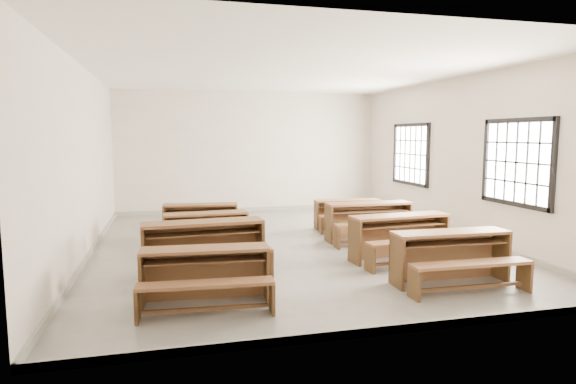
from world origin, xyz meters
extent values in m
plane|color=gray|center=(0.00, 0.00, 0.00)|extent=(8.50, 8.50, 0.00)
cube|color=white|center=(0.00, 0.00, 3.18)|extent=(7.00, 8.50, 0.05)
cube|color=beige|center=(0.00, 4.22, 1.60)|extent=(7.00, 0.05, 3.20)
cube|color=beige|center=(0.00, -4.22, 1.60)|extent=(7.00, 0.05, 3.20)
cube|color=beige|center=(-3.48, 0.00, 1.60)|extent=(0.05, 8.50, 3.20)
cube|color=beige|center=(3.48, 0.00, 1.60)|extent=(0.05, 8.50, 3.20)
cube|color=gray|center=(0.00, 4.23, 0.05)|extent=(7.00, 0.04, 0.10)
cube|color=gray|center=(0.00, -4.23, 0.05)|extent=(7.00, 0.04, 0.10)
cube|color=gray|center=(-3.48, 0.00, 0.05)|extent=(0.04, 8.50, 0.10)
cube|color=gray|center=(3.48, 0.00, 0.05)|extent=(0.04, 8.50, 0.10)
cube|color=white|center=(3.47, -1.80, 1.60)|extent=(0.02, 1.50, 1.30)
cube|color=black|center=(3.45, -1.80, 2.29)|extent=(0.06, 1.62, 0.08)
cube|color=black|center=(3.45, -1.80, 0.91)|extent=(0.06, 1.62, 0.08)
cube|color=black|center=(3.45, -2.59, 1.60)|extent=(0.06, 0.08, 1.46)
cube|color=black|center=(3.45, -1.01, 1.60)|extent=(0.06, 0.08, 1.46)
cube|color=white|center=(3.47, 1.80, 1.60)|extent=(0.02, 1.50, 1.30)
cube|color=black|center=(3.45, 1.80, 2.29)|extent=(0.06, 1.62, 0.08)
cube|color=black|center=(3.45, 1.80, 0.91)|extent=(0.06, 1.62, 0.08)
cube|color=black|center=(3.45, 1.01, 1.60)|extent=(0.06, 0.08, 1.46)
cube|color=black|center=(3.45, 2.59, 1.60)|extent=(0.06, 0.08, 1.46)
cube|color=brown|center=(-1.74, -2.82, 0.67)|extent=(1.56, 0.49, 0.04)
cube|color=brown|center=(-1.73, -2.65, 0.33)|extent=(1.54, 0.14, 0.65)
cube|color=#4D341A|center=(-2.49, -2.77, 0.33)|extent=(0.06, 0.39, 0.65)
cube|color=#4D341A|center=(-0.99, -2.87, 0.33)|extent=(0.06, 0.39, 0.65)
cube|color=#4D341A|center=(-1.74, -2.84, 0.54)|extent=(1.44, 0.38, 0.02)
cube|color=brown|center=(-1.77, -3.29, 0.38)|extent=(1.55, 0.37, 0.04)
cube|color=#4D341A|center=(-2.52, -3.24, 0.18)|extent=(0.06, 0.27, 0.37)
cube|color=#4D341A|center=(-1.02, -3.34, 0.18)|extent=(0.06, 0.27, 0.37)
cube|color=#4D341A|center=(-1.77, -3.29, 0.10)|extent=(1.42, 0.14, 0.04)
cube|color=brown|center=(-1.68, -1.56, 0.77)|extent=(1.79, 0.55, 0.04)
cube|color=brown|center=(-1.69, -1.36, 0.37)|extent=(1.76, 0.16, 0.75)
cube|color=#4D341A|center=(-2.53, -1.61, 0.37)|extent=(0.07, 0.44, 0.75)
cube|color=#4D341A|center=(-0.82, -1.50, 0.37)|extent=(0.07, 0.44, 0.75)
cube|color=#4D341A|center=(-1.67, -1.58, 0.62)|extent=(1.65, 0.43, 0.02)
cube|color=brown|center=(-1.64, -2.09, 0.44)|extent=(1.78, 0.42, 0.04)
cube|color=#4D341A|center=(-2.50, -2.15, 0.21)|extent=(0.06, 0.31, 0.42)
cube|color=#4D341A|center=(-0.78, -2.04, 0.21)|extent=(0.06, 0.31, 0.42)
cube|color=#4D341A|center=(-1.64, -2.09, 0.11)|extent=(1.63, 0.16, 0.04)
cube|color=brown|center=(-1.52, 0.02, 0.65)|extent=(1.51, 0.45, 0.04)
cube|color=brown|center=(-1.52, 0.19, 0.32)|extent=(1.49, 0.12, 0.63)
cube|color=#4D341A|center=(-2.24, -0.02, 0.32)|extent=(0.06, 0.37, 0.63)
cube|color=#4D341A|center=(-0.79, 0.06, 0.32)|extent=(0.06, 0.37, 0.63)
cube|color=#4D341A|center=(-1.51, 0.00, 0.52)|extent=(1.39, 0.35, 0.02)
cube|color=brown|center=(-1.49, -0.44, 0.37)|extent=(1.50, 0.34, 0.04)
cube|color=#4D341A|center=(-2.22, -0.47, 0.18)|extent=(0.05, 0.26, 0.35)
cube|color=#4D341A|center=(-0.77, -0.40, 0.18)|extent=(0.05, 0.26, 0.35)
cube|color=#4D341A|center=(-1.49, -0.44, 0.09)|extent=(1.38, 0.12, 0.04)
cube|color=brown|center=(-1.53, 1.18, 0.65)|extent=(1.51, 0.53, 0.04)
cube|color=brown|center=(-1.52, 1.35, 0.31)|extent=(1.48, 0.20, 0.63)
cube|color=#4D341A|center=(-2.25, 1.26, 0.31)|extent=(0.08, 0.37, 0.63)
cube|color=#4D341A|center=(-0.82, 1.10, 0.31)|extent=(0.08, 0.37, 0.63)
cube|color=#4D341A|center=(-1.54, 1.16, 0.52)|extent=(1.39, 0.43, 0.02)
cube|color=brown|center=(-1.58, 0.73, 0.37)|extent=(1.50, 0.42, 0.04)
cube|color=#4D341A|center=(-2.30, 0.81, 0.18)|extent=(0.06, 0.26, 0.35)
cube|color=#4D341A|center=(-0.87, 0.65, 0.18)|extent=(0.06, 0.26, 0.35)
cube|color=#4D341A|center=(-1.58, 0.73, 0.09)|extent=(1.37, 0.19, 0.04)
cube|color=brown|center=(1.60, -2.84, 0.71)|extent=(1.64, 0.45, 0.04)
cube|color=brown|center=(1.61, -2.65, 0.35)|extent=(1.63, 0.08, 0.69)
cube|color=#4D341A|center=(0.81, -2.82, 0.35)|extent=(0.05, 0.41, 0.69)
cube|color=#4D341A|center=(2.40, -2.86, 0.35)|extent=(0.05, 0.41, 0.69)
cube|color=#4D341A|center=(1.60, -2.86, 0.57)|extent=(1.52, 0.34, 0.02)
cube|color=brown|center=(1.59, -3.34, 0.41)|extent=(1.64, 0.32, 0.04)
cube|color=#4D341A|center=(0.79, -3.32, 0.19)|extent=(0.05, 0.29, 0.39)
cube|color=#4D341A|center=(2.39, -3.36, 0.19)|extent=(0.05, 0.29, 0.39)
cube|color=#4D341A|center=(1.59, -3.34, 0.10)|extent=(1.51, 0.09, 0.04)
cube|color=brown|center=(1.52, -1.49, 0.73)|extent=(1.70, 0.56, 0.04)
cube|color=brown|center=(1.50, -1.30, 0.35)|extent=(1.67, 0.18, 0.71)
cube|color=#4D341A|center=(0.71, -1.55, 0.35)|extent=(0.08, 0.42, 0.71)
cube|color=#4D341A|center=(2.33, -1.42, 0.35)|extent=(0.08, 0.42, 0.71)
cube|color=#4D341A|center=(1.52, -1.51, 0.58)|extent=(1.56, 0.44, 0.02)
cube|color=brown|center=(1.56, -2.00, 0.42)|extent=(1.69, 0.43, 0.04)
cube|color=#4D341A|center=(0.75, -2.06, 0.20)|extent=(0.07, 0.29, 0.40)
cube|color=#4D341A|center=(2.37, -1.93, 0.20)|extent=(0.07, 0.29, 0.40)
cube|color=#4D341A|center=(1.56, -2.00, 0.10)|extent=(1.54, 0.18, 0.04)
cube|color=brown|center=(1.62, 0.01, 0.73)|extent=(1.68, 0.45, 0.04)
cube|color=brown|center=(1.62, 0.19, 0.35)|extent=(1.67, 0.08, 0.71)
cube|color=#4D341A|center=(0.81, 0.02, 0.35)|extent=(0.05, 0.42, 0.71)
cube|color=#4D341A|center=(2.43, -0.01, 0.35)|extent=(0.05, 0.42, 0.71)
cube|color=#4D341A|center=(1.62, -0.02, 0.58)|extent=(1.55, 0.35, 0.02)
cube|color=brown|center=(1.61, -0.51, 0.42)|extent=(1.67, 0.33, 0.04)
cube|color=#4D341A|center=(0.80, -0.49, 0.20)|extent=(0.05, 0.29, 0.40)
cube|color=#4D341A|center=(2.42, -0.52, 0.20)|extent=(0.05, 0.29, 0.40)
cube|color=#4D341A|center=(1.61, -0.51, 0.10)|extent=(1.54, 0.09, 0.04)
cube|color=brown|center=(1.65, 1.23, 0.63)|extent=(1.46, 0.48, 0.04)
cube|color=brown|center=(1.67, 1.39, 0.30)|extent=(1.43, 0.16, 0.61)
cube|color=#4D341A|center=(0.96, 1.28, 0.30)|extent=(0.07, 0.36, 0.61)
cube|color=#4D341A|center=(2.35, 1.17, 0.30)|extent=(0.07, 0.36, 0.61)
cube|color=#4D341A|center=(1.65, 1.21, 0.50)|extent=(1.34, 0.38, 0.02)
cube|color=brown|center=(1.61, 0.79, 0.36)|extent=(1.45, 0.37, 0.04)
cube|color=#4D341A|center=(0.92, 0.85, 0.17)|extent=(0.06, 0.25, 0.34)
cube|color=#4D341A|center=(2.31, 0.73, 0.17)|extent=(0.06, 0.25, 0.34)
cube|color=#4D341A|center=(1.61, 0.79, 0.09)|extent=(1.32, 0.16, 0.04)
camera|label=1|loc=(-2.15, -8.60, 2.04)|focal=30.00mm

